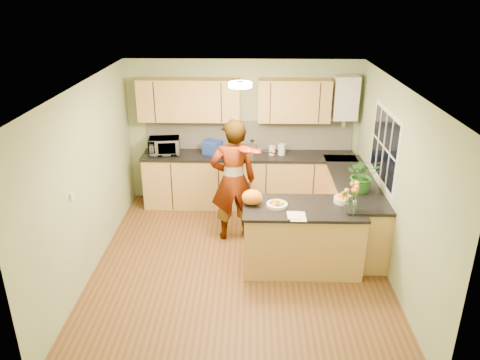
{
  "coord_description": "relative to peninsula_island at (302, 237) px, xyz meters",
  "views": [
    {
      "loc": [
        0.15,
        -5.61,
        3.63
      ],
      "look_at": [
        -0.01,
        0.5,
        1.07
      ],
      "focal_mm": 35.0,
      "sensor_mm": 36.0,
      "label": 1
    }
  ],
  "objects": [
    {
      "name": "ceiling_lamp",
      "position": [
        -0.84,
        0.32,
        2.0
      ],
      "size": [
        0.3,
        0.3,
        0.07
      ],
      "color": "#FFEABF",
      "rests_on": "ceiling"
    },
    {
      "name": "floor",
      "position": [
        -0.84,
        0.02,
        -0.46
      ],
      "size": [
        4.5,
        4.5,
        0.0
      ],
      "primitive_type": "plane",
      "color": "#563718",
      "rests_on": "ground"
    },
    {
      "name": "flower_vase",
      "position": [
        0.6,
        -0.18,
        0.76
      ],
      "size": [
        0.25,
        0.25,
        0.46
      ],
      "rotation": [
        0.0,
        0.0,
        -0.32
      ],
      "color": "silver",
      "rests_on": "peninsula_island"
    },
    {
      "name": "violin",
      "position": [
        -0.76,
        0.58,
        1.05
      ],
      "size": [
        0.66,
        0.57,
        0.16
      ],
      "primitive_type": null,
      "rotation": [
        0.17,
        0.0,
        -0.61
      ],
      "color": "#4E0804",
      "rests_on": "violinist"
    },
    {
      "name": "potted_plant",
      "position": [
        0.86,
        0.45,
        0.74
      ],
      "size": [
        0.47,
        0.42,
        0.51
      ],
      "primitive_type": "imported",
      "rotation": [
        0.0,
        0.0,
        -0.04
      ],
      "color": "#2C6B23",
      "rests_on": "right_counter"
    },
    {
      "name": "back_counter",
      "position": [
        -0.74,
        1.97,
        0.01
      ],
      "size": [
        3.64,
        0.62,
        0.94
      ],
      "color": "tan",
      "rests_on": "floor"
    },
    {
      "name": "wall_left",
      "position": [
        -2.84,
        0.02,
        0.79
      ],
      "size": [
        0.02,
        4.5,
        2.5
      ],
      "primitive_type": "cube",
      "color": "gray",
      "rests_on": "floor"
    },
    {
      "name": "ceiling",
      "position": [
        -0.84,
        0.02,
        2.04
      ],
      "size": [
        4.0,
        4.5,
        0.02
      ],
      "primitive_type": "cube",
      "color": "white",
      "rests_on": "wall_back"
    },
    {
      "name": "orange_bag",
      "position": [
        -0.68,
        0.05,
        0.56
      ],
      "size": [
        0.29,
        0.25,
        0.21
      ],
      "primitive_type": "ellipsoid",
      "rotation": [
        0.0,
        0.0,
        -0.06
      ],
      "color": "orange",
      "rests_on": "peninsula_island"
    },
    {
      "name": "papers",
      "position": [
        -0.1,
        -0.3,
        0.46
      ],
      "size": [
        0.2,
        0.27,
        0.01
      ],
      "primitive_type": "cube",
      "color": "white",
      "rests_on": "peninsula_island"
    },
    {
      "name": "wall_front",
      "position": [
        -0.84,
        -2.23,
        0.79
      ],
      "size": [
        4.0,
        0.02,
        2.5
      ],
      "primitive_type": "cube",
      "color": "gray",
      "rests_on": "floor"
    },
    {
      "name": "upper_cabinets",
      "position": [
        -1.02,
        2.1,
        1.39
      ],
      "size": [
        3.2,
        0.34,
        0.7
      ],
      "color": "tan",
      "rests_on": "wall_back"
    },
    {
      "name": "wall_back",
      "position": [
        -0.84,
        2.27,
        0.79
      ],
      "size": [
        4.0,
        0.02,
        2.5
      ],
      "primitive_type": "cube",
      "color": "gray",
      "rests_on": "floor"
    },
    {
      "name": "kettle",
      "position": [
        -0.68,
        2.0,
        0.6
      ],
      "size": [
        0.16,
        0.16,
        0.3
      ],
      "rotation": [
        0.0,
        0.0,
        0.39
      ],
      "color": "silver",
      "rests_on": "back_counter"
    },
    {
      "name": "splashback",
      "position": [
        -0.74,
        2.26,
        0.74
      ],
      "size": [
        3.6,
        0.02,
        0.52
      ],
      "primitive_type": "cube",
      "color": "beige",
      "rests_on": "back_counter"
    },
    {
      "name": "right_counter",
      "position": [
        0.86,
        0.87,
        0.01
      ],
      "size": [
        0.62,
        2.24,
        0.94
      ],
      "color": "tan",
      "rests_on": "floor"
    },
    {
      "name": "violinist",
      "position": [
        -0.96,
        0.8,
        0.48
      ],
      "size": [
        0.76,
        0.57,
        1.88
      ],
      "primitive_type": "imported",
      "rotation": [
        0.0,
        0.0,
        3.32
      ],
      "color": "tan",
      "rests_on": "floor"
    },
    {
      "name": "jar_white",
      "position": [
        -0.18,
        1.98,
        0.57
      ],
      "size": [
        0.13,
        0.13,
        0.19
      ],
      "primitive_type": "cylinder",
      "rotation": [
        0.0,
        0.0,
        0.07
      ],
      "color": "silver",
      "rests_on": "back_counter"
    },
    {
      "name": "wall_right",
      "position": [
        1.16,
        0.02,
        0.79
      ],
      "size": [
        0.02,
        4.5,
        2.5
      ],
      "primitive_type": "cube",
      "color": "gray",
      "rests_on": "floor"
    },
    {
      "name": "jar_cream",
      "position": [
        -0.35,
        1.97,
        0.56
      ],
      "size": [
        0.13,
        0.13,
        0.16
      ],
      "primitive_type": "cylinder",
      "rotation": [
        0.0,
        0.0,
        0.33
      ],
      "color": "#FBEBC9",
      "rests_on": "back_counter"
    },
    {
      "name": "fruit_dish",
      "position": [
        -0.35,
        0.0,
        0.5
      ],
      "size": [
        0.28,
        0.28,
        0.1
      ],
      "color": "#FBEBC9",
      "rests_on": "peninsula_island"
    },
    {
      "name": "orange_bowl",
      "position": [
        0.55,
        0.15,
        0.52
      ],
      "size": [
        0.25,
        0.25,
        0.15
      ],
      "color": "#FBEBC9",
      "rests_on": "peninsula_island"
    },
    {
      "name": "light_switch",
      "position": [
        -2.83,
        -0.58,
        0.84
      ],
      "size": [
        0.02,
        0.09,
        0.09
      ],
      "primitive_type": "cube",
      "color": "silver",
      "rests_on": "wall_left"
    },
    {
      "name": "window_right",
      "position": [
        1.15,
        0.62,
        1.09
      ],
      "size": [
        0.01,
        1.3,
        1.05
      ],
      "color": "silver",
      "rests_on": "wall_right"
    },
    {
      "name": "boiler",
      "position": [
        0.86,
        2.11,
        1.44
      ],
      "size": [
        0.4,
        0.3,
        0.86
      ],
      "color": "silver",
      "rests_on": "wall_back"
    },
    {
      "name": "peninsula_island",
      "position": [
        0.0,
        0.0,
        0.0
      ],
      "size": [
        1.6,
        0.82,
        0.92
      ],
      "color": "tan",
      "rests_on": "floor"
    },
    {
      "name": "blue_box",
      "position": [
        -1.36,
        1.98,
        0.6
      ],
      "size": [
        0.36,
        0.32,
        0.24
      ],
      "primitive_type": "cube",
      "rotation": [
        0.0,
        0.0,
        -0.43
      ],
      "color": "#213998",
      "rests_on": "back_counter"
    },
    {
      "name": "microwave",
      "position": [
        -2.19,
        1.97,
        0.62
      ],
      "size": [
        0.55,
        0.4,
        0.28
      ],
      "primitive_type": "imported",
      "rotation": [
        0.0,
        0.0,
        0.11
      ],
      "color": "silver",
      "rests_on": "back_counter"
    }
  ]
}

